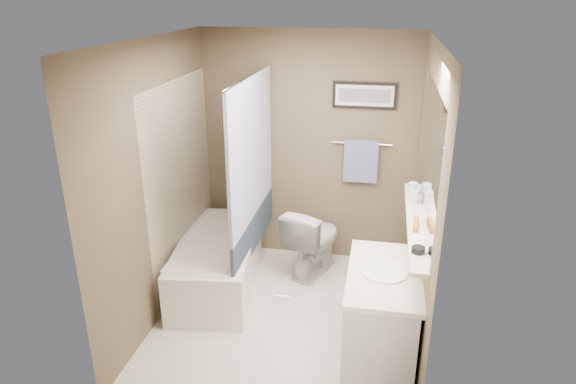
% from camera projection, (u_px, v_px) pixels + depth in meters
% --- Properties ---
extents(ground, '(2.50, 2.50, 0.00)m').
position_uv_depth(ground, '(285.00, 317.00, 4.60)').
color(ground, silver).
rests_on(ground, ground).
extents(ceiling, '(2.20, 2.50, 0.04)m').
position_uv_depth(ceiling, '(284.00, 42.00, 3.73)').
color(ceiling, silver).
rests_on(ceiling, wall_back).
extents(wall_back, '(2.20, 0.04, 2.40)m').
position_uv_depth(wall_back, '(308.00, 150.00, 5.28)').
color(wall_back, brown).
rests_on(wall_back, ground).
extents(wall_front, '(2.20, 0.04, 2.40)m').
position_uv_depth(wall_front, '(244.00, 268.00, 3.04)').
color(wall_front, brown).
rests_on(wall_front, ground).
extents(wall_left, '(0.04, 2.50, 2.40)m').
position_uv_depth(wall_left, '(160.00, 184.00, 4.35)').
color(wall_left, brown).
rests_on(wall_left, ground).
extents(wall_right, '(0.04, 2.50, 2.40)m').
position_uv_depth(wall_right, '(421.00, 203.00, 3.97)').
color(wall_right, brown).
rests_on(wall_right, ground).
extents(tile_surround, '(0.02, 1.55, 2.00)m').
position_uv_depth(tile_surround, '(182.00, 185.00, 4.88)').
color(tile_surround, '#BFAF90').
rests_on(tile_surround, wall_left).
extents(curtain_rod, '(0.02, 1.55, 0.02)m').
position_uv_depth(curtain_rod, '(250.00, 76.00, 4.37)').
color(curtain_rod, silver).
rests_on(curtain_rod, wall_left).
extents(curtain_upper, '(0.03, 1.45, 1.28)m').
position_uv_depth(curtain_upper, '(252.00, 149.00, 4.61)').
color(curtain_upper, white).
rests_on(curtain_upper, curtain_rod).
extents(curtain_lower, '(0.03, 1.45, 0.36)m').
position_uv_depth(curtain_lower, '(254.00, 231.00, 4.91)').
color(curtain_lower, '#2A3D4F').
rests_on(curtain_lower, curtain_rod).
extents(mirror, '(0.02, 1.60, 1.00)m').
position_uv_depth(mirror, '(429.00, 157.00, 3.68)').
color(mirror, silver).
rests_on(mirror, wall_right).
extents(shelf, '(0.12, 1.60, 0.03)m').
position_uv_depth(shelf, '(415.00, 222.00, 3.88)').
color(shelf, silver).
rests_on(shelf, wall_right).
extents(towel_bar, '(0.60, 0.02, 0.02)m').
position_uv_depth(towel_bar, '(362.00, 144.00, 5.14)').
color(towel_bar, silver).
rests_on(towel_bar, wall_back).
extents(towel, '(0.34, 0.05, 0.44)m').
position_uv_depth(towel, '(361.00, 161.00, 5.18)').
color(towel, '#979CDC').
rests_on(towel, towel_bar).
extents(art_frame, '(0.62, 0.02, 0.26)m').
position_uv_depth(art_frame, '(365.00, 95.00, 4.98)').
color(art_frame, black).
rests_on(art_frame, wall_back).
extents(art_mat, '(0.56, 0.00, 0.20)m').
position_uv_depth(art_mat, '(364.00, 96.00, 4.96)').
color(art_mat, white).
rests_on(art_mat, art_frame).
extents(art_image, '(0.50, 0.00, 0.13)m').
position_uv_depth(art_image, '(364.00, 96.00, 4.96)').
color(art_image, '#595959').
rests_on(art_image, art_mat).
extents(door, '(0.80, 0.02, 2.00)m').
position_uv_depth(door, '(335.00, 308.00, 3.00)').
color(door, silver).
rests_on(door, wall_front).
extents(door_handle, '(0.10, 0.02, 0.02)m').
position_uv_depth(door_handle, '(282.00, 297.00, 3.11)').
color(door_handle, silver).
rests_on(door_handle, door).
extents(bathtub, '(0.89, 1.58, 0.50)m').
position_uv_depth(bathtub, '(218.00, 263.00, 5.01)').
color(bathtub, white).
rests_on(bathtub, ground).
extents(tub_rim, '(0.56, 1.36, 0.02)m').
position_uv_depth(tub_rim, '(216.00, 240.00, 4.92)').
color(tub_rim, white).
rests_on(tub_rim, bathtub).
extents(toilet, '(0.63, 0.81, 0.72)m').
position_uv_depth(toilet, '(313.00, 240.00, 5.23)').
color(toilet, silver).
rests_on(toilet, ground).
extents(vanity, '(0.55, 0.93, 0.80)m').
position_uv_depth(vanity, '(383.00, 324.00, 3.85)').
color(vanity, silver).
rests_on(vanity, ground).
extents(countertop, '(0.54, 0.96, 0.04)m').
position_uv_depth(countertop, '(385.00, 275.00, 3.70)').
color(countertop, white).
rests_on(countertop, vanity).
extents(sink_basin, '(0.34, 0.34, 0.01)m').
position_uv_depth(sink_basin, '(384.00, 271.00, 3.69)').
color(sink_basin, white).
rests_on(sink_basin, countertop).
extents(faucet_spout, '(0.02, 0.02, 0.10)m').
position_uv_depth(faucet_spout, '(413.00, 269.00, 3.64)').
color(faucet_spout, white).
rests_on(faucet_spout, countertop).
extents(faucet_knob, '(0.05, 0.05, 0.05)m').
position_uv_depth(faucet_knob, '(412.00, 265.00, 3.74)').
color(faucet_knob, white).
rests_on(faucet_knob, countertop).
extents(candle_bowl_near, '(0.09, 0.09, 0.04)m').
position_uv_depth(candle_bowl_near, '(418.00, 250.00, 3.39)').
color(candle_bowl_near, black).
rests_on(candle_bowl_near, shelf).
extents(hair_brush_front, '(0.05, 0.22, 0.04)m').
position_uv_depth(hair_brush_front, '(416.00, 224.00, 3.76)').
color(hair_brush_front, '#CA5B1C').
rests_on(hair_brush_front, shelf).
extents(pink_comb, '(0.04, 0.16, 0.01)m').
position_uv_depth(pink_comb, '(414.00, 208.00, 4.07)').
color(pink_comb, pink).
rests_on(pink_comb, shelf).
extents(glass_jar, '(0.08, 0.08, 0.10)m').
position_uv_depth(glass_jar, '(413.00, 188.00, 4.35)').
color(glass_jar, white).
rests_on(glass_jar, shelf).
extents(soap_bottle, '(0.08, 0.08, 0.16)m').
position_uv_depth(soap_bottle, '(414.00, 193.00, 4.17)').
color(soap_bottle, '#999999').
rests_on(soap_bottle, shelf).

